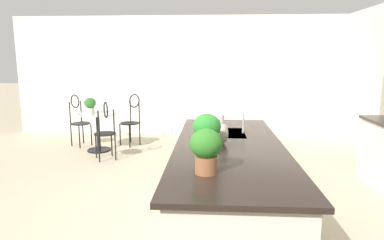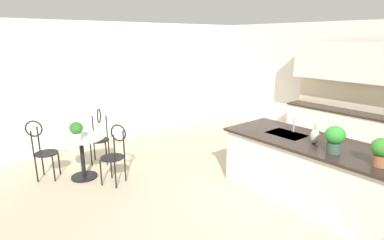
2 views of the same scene
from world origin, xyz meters
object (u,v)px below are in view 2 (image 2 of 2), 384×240
Objects in this scene: potted_plant_on_table at (76,130)px; vase_on_counter at (315,136)px; chair_toward_desk at (115,152)px; potted_plant_counter_far at (382,150)px; potted_plant_counter_near at (335,138)px; chair_near_window at (99,133)px; bistro_table at (82,153)px; chair_by_island at (42,147)px.

potted_plant_on_table is 1.04× the size of vase_on_counter.
potted_plant_counter_far is (3.23, 1.80, 0.54)m from chair_toward_desk.
potted_plant_counter_near reaches higher than vase_on_counter.
potted_plant_counter_far reaches higher than chair_near_window.
potted_plant_counter_near is at bearing 35.14° from potted_plant_on_table.
potted_plant_on_table is 3.67m from vase_on_counter.
potted_plant_counter_far is at bearing 31.00° from potted_plant_on_table.
bistro_table is 0.77× the size of chair_near_window.
bistro_table is 0.68m from chair_toward_desk.
potted_plant_counter_near reaches higher than chair_toward_desk.
chair_toward_desk is 3.62× the size of vase_on_counter.
bistro_table is 0.77× the size of chair_by_island.
chair_toward_desk is 3.28m from potted_plant_counter_near.
potted_plant_on_table is at bearing -40.30° from bistro_table.
bistro_table is at bearing -46.46° from chair_near_window.
bistro_table is 0.77× the size of chair_toward_desk.
potted_plant_counter_far is at bearing 29.26° from bistro_table.
chair_toward_desk is 3.48× the size of potted_plant_on_table.
chair_near_window is at bearing 133.54° from bistro_table.
chair_by_island is at bearing -139.65° from vase_on_counter.
potted_plant_counter_far reaches higher than potted_plant_on_table.
chair_near_window is 2.93× the size of potted_plant_counter_near.
bistro_table is 4.42m from potted_plant_counter_far.
chair_by_island reaches higher than bistro_table.
chair_near_window reaches higher than potted_plant_on_table.
vase_on_counter is (-0.90, 0.14, -0.08)m from potted_plant_counter_far.
vase_on_counter is (2.33, 1.94, 0.46)m from chair_toward_desk.
chair_by_island is 1.30m from chair_toward_desk.
vase_on_counter is (3.30, 2.80, 0.46)m from chair_by_island.
chair_by_island is at bearing -147.62° from potted_plant_counter_far.
bistro_table is at bearing 53.61° from chair_by_island.
chair_by_island is 3.62× the size of vase_on_counter.
vase_on_counter is at bearing 39.79° from chair_toward_desk.
chair_toward_desk is at bearing -146.18° from potted_plant_counter_near.
chair_by_island is at bearing -83.78° from chair_near_window.
chair_toward_desk reaches higher than bistro_table.
potted_plant_on_table is (0.11, -0.09, 0.46)m from bistro_table.
potted_plant_counter_near is at bearing 23.00° from chair_near_window.
bistro_table is 3.95m from potted_plant_counter_near.
potted_plant_counter_near is (-0.55, -0.01, 0.01)m from potted_plant_counter_far.
potted_plant_counter_far is 0.55m from potted_plant_counter_near.
potted_plant_counter_far is at bearing -8.85° from vase_on_counter.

